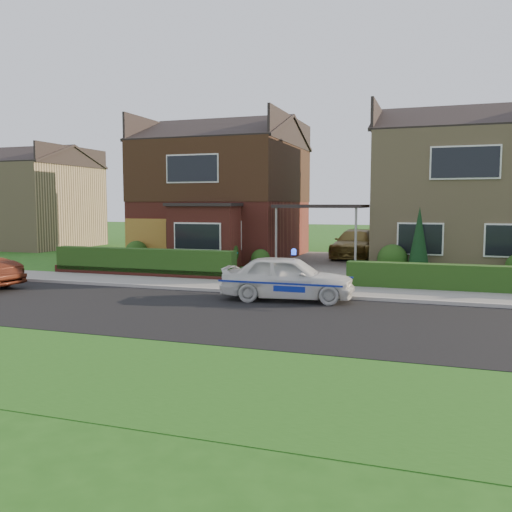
% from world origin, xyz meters
% --- Properties ---
extents(ground, '(120.00, 120.00, 0.00)m').
position_xyz_m(ground, '(0.00, 0.00, 0.00)').
color(ground, '#205115').
rests_on(ground, ground).
extents(road, '(60.00, 6.00, 0.02)m').
position_xyz_m(road, '(0.00, 0.00, 0.00)').
color(road, black).
rests_on(road, ground).
extents(kerb, '(60.00, 0.16, 0.12)m').
position_xyz_m(kerb, '(0.00, 3.05, 0.06)').
color(kerb, '#9E9993').
rests_on(kerb, ground).
extents(sidewalk, '(60.00, 2.00, 0.10)m').
position_xyz_m(sidewalk, '(0.00, 4.10, 0.05)').
color(sidewalk, slate).
rests_on(sidewalk, ground).
extents(grass_verge, '(60.00, 4.00, 0.01)m').
position_xyz_m(grass_verge, '(0.00, -5.00, 0.00)').
color(grass_verge, '#205115').
rests_on(grass_verge, ground).
extents(driveway, '(3.80, 12.00, 0.12)m').
position_xyz_m(driveway, '(0.00, 11.00, 0.06)').
color(driveway, '#666059').
rests_on(driveway, ground).
extents(house_left, '(7.50, 9.53, 7.25)m').
position_xyz_m(house_left, '(-5.78, 13.90, 3.81)').
color(house_left, maroon).
rests_on(house_left, ground).
extents(house_right, '(7.50, 8.06, 7.25)m').
position_xyz_m(house_right, '(5.80, 13.99, 3.66)').
color(house_right, tan).
rests_on(house_right, ground).
extents(carport_link, '(3.80, 3.00, 2.77)m').
position_xyz_m(carport_link, '(0.00, 10.95, 2.66)').
color(carport_link, black).
rests_on(carport_link, ground).
extents(garage_door, '(2.20, 0.10, 2.10)m').
position_xyz_m(garage_door, '(-8.25, 9.96, 1.05)').
color(garage_door, '#995D21').
rests_on(garage_door, ground).
extents(dwarf_wall, '(7.70, 0.25, 0.36)m').
position_xyz_m(dwarf_wall, '(-5.80, 5.30, 0.18)').
color(dwarf_wall, maroon).
rests_on(dwarf_wall, ground).
extents(hedge_left, '(7.50, 0.55, 0.90)m').
position_xyz_m(hedge_left, '(-5.80, 5.45, 0.00)').
color(hedge_left, '#1B3C13').
rests_on(hedge_left, ground).
extents(hedge_right, '(7.50, 0.55, 0.80)m').
position_xyz_m(hedge_right, '(5.80, 5.35, 0.00)').
color(hedge_right, '#1B3C13').
rests_on(hedge_right, ground).
extents(shrub_left_far, '(1.08, 1.08, 1.08)m').
position_xyz_m(shrub_left_far, '(-8.50, 9.50, 0.54)').
color(shrub_left_far, '#1B3C13').
rests_on(shrub_left_far, ground).
extents(shrub_left_mid, '(1.32, 1.32, 1.32)m').
position_xyz_m(shrub_left_mid, '(-4.00, 9.30, 0.66)').
color(shrub_left_mid, '#1B3C13').
rests_on(shrub_left_mid, ground).
extents(shrub_left_near, '(0.84, 0.84, 0.84)m').
position_xyz_m(shrub_left_near, '(-2.40, 9.60, 0.42)').
color(shrub_left_near, '#1B3C13').
rests_on(shrub_left_near, ground).
extents(shrub_right_near, '(1.20, 1.20, 1.20)m').
position_xyz_m(shrub_right_near, '(3.20, 9.40, 0.60)').
color(shrub_right_near, '#1B3C13').
rests_on(shrub_right_near, ground).
extents(conifer_a, '(0.90, 0.90, 2.60)m').
position_xyz_m(conifer_a, '(4.20, 9.20, 1.30)').
color(conifer_a, black).
rests_on(conifer_a, ground).
extents(neighbour_left, '(6.50, 7.00, 5.20)m').
position_xyz_m(neighbour_left, '(-20.00, 16.00, 2.60)').
color(neighbour_left, tan).
rests_on(neighbour_left, ground).
extents(police_car, '(3.53, 4.00, 1.47)m').
position_xyz_m(police_car, '(0.77, 2.40, 0.66)').
color(police_car, silver).
rests_on(police_car, ground).
extents(driveway_car, '(2.10, 4.77, 1.36)m').
position_xyz_m(driveway_car, '(1.00, 14.50, 0.80)').
color(driveway_car, brown).
rests_on(driveway_car, driveway).
extents(potted_plant_a, '(0.48, 0.36, 0.82)m').
position_xyz_m(potted_plant_a, '(-3.45, 9.00, 0.41)').
color(potted_plant_a, gray).
rests_on(potted_plant_a, ground).
extents(potted_plant_b, '(0.56, 0.55, 0.80)m').
position_xyz_m(potted_plant_b, '(-5.40, 8.71, 0.40)').
color(potted_plant_b, gray).
rests_on(potted_plant_b, ground).
extents(potted_plant_c, '(0.56, 0.56, 0.85)m').
position_xyz_m(potted_plant_c, '(-4.64, 6.51, 0.43)').
color(potted_plant_c, gray).
rests_on(potted_plant_c, ground).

